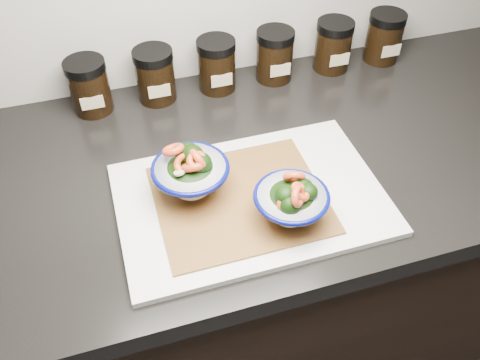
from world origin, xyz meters
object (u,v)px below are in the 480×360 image
object	(u,v)px
spice_jar_a	(89,86)
spice_jar_b	(155,75)
bowl_left	(191,173)
spice_jar_c	(217,65)
cutting_board	(251,199)
bowl_right	(291,202)
spice_jar_e	(333,45)
spice_jar_f	(384,37)
spice_jar_d	(275,55)

from	to	relation	value
spice_jar_a	spice_jar_b	world-z (taller)	same
bowl_left	spice_jar_c	size ratio (longest dim) A/B	1.16
cutting_board	bowl_right	size ratio (longest dim) A/B	3.71
spice_jar_b	spice_jar_e	bearing A→B (deg)	0.00
spice_jar_a	spice_jar_e	world-z (taller)	same
bowl_left	spice_jar_c	distance (m)	0.33
bowl_left	spice_jar_f	bearing A→B (deg)	30.37
spice_jar_b	spice_jar_f	distance (m)	0.53
bowl_right	spice_jar_e	bearing A→B (deg)	57.88
bowl_left	spice_jar_a	world-z (taller)	bowl_left
spice_jar_b	spice_jar_d	size ratio (longest dim) A/B	1.00
spice_jar_c	spice_jar_f	xyz separation A→B (m)	(0.40, 0.00, 0.00)
bowl_right	spice_jar_b	xyz separation A→B (m)	(-0.14, 0.41, 0.00)
spice_jar_c	spice_jar_f	size ratio (longest dim) A/B	1.00
cutting_board	bowl_right	distance (m)	0.10
cutting_board	spice_jar_e	size ratio (longest dim) A/B	3.98
spice_jar_c	spice_jar_b	bearing A→B (deg)	180.00
spice_jar_d	spice_jar_f	size ratio (longest dim) A/B	1.00
bowl_right	cutting_board	bearing A→B (deg)	123.09
cutting_board	spice_jar_a	xyz separation A→B (m)	(-0.23, 0.34, 0.05)
bowl_right	spice_jar_b	distance (m)	0.44
spice_jar_a	spice_jar_c	distance (m)	0.27
spice_jar_d	bowl_left	bearing A→B (deg)	-130.06
spice_jar_e	spice_jar_f	xyz separation A→B (m)	(0.13, 0.00, 0.00)
spice_jar_f	spice_jar_d	bearing A→B (deg)	180.00
bowl_right	spice_jar_f	distance (m)	0.57
bowl_right	spice_jar_d	xyz separation A→B (m)	(0.12, 0.41, 0.00)
spice_jar_d	spice_jar_b	bearing A→B (deg)	180.00
spice_jar_a	spice_jar_c	xyz separation A→B (m)	(0.27, 0.00, 0.00)
bowl_left	bowl_right	xyz separation A→B (m)	(0.14, -0.11, -0.00)
bowl_left	spice_jar_e	xyz separation A→B (m)	(0.40, 0.31, -0.00)
spice_jar_a	spice_jar_f	size ratio (longest dim) A/B	1.00
bowl_right	spice_jar_c	world-z (taller)	bowl_right
spice_jar_b	spice_jar_d	distance (m)	0.26
bowl_right	spice_jar_c	size ratio (longest dim) A/B	1.07
spice_jar_a	spice_jar_d	xyz separation A→B (m)	(0.40, 0.00, 0.00)
spice_jar_d	spice_jar_e	bearing A→B (deg)	0.00
spice_jar_b	bowl_right	bearing A→B (deg)	-71.18
spice_jar_d	spice_jar_c	bearing A→B (deg)	180.00
spice_jar_d	spice_jar_e	world-z (taller)	same
bowl_right	spice_jar_a	world-z (taller)	bowl_right
spice_jar_e	bowl_right	bearing A→B (deg)	-122.12
bowl_right	spice_jar_c	xyz separation A→B (m)	(-0.01, 0.41, 0.00)
spice_jar_b	spice_jar_f	world-z (taller)	same
bowl_left	bowl_right	bearing A→B (deg)	-37.88
bowl_left	spice_jar_d	bearing A→B (deg)	49.94
spice_jar_d	spice_jar_e	size ratio (longest dim) A/B	1.00
bowl_left	spice_jar_b	size ratio (longest dim) A/B	1.16
spice_jar_a	spice_jar_f	world-z (taller)	same
bowl_right	spice_jar_e	world-z (taller)	bowl_right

